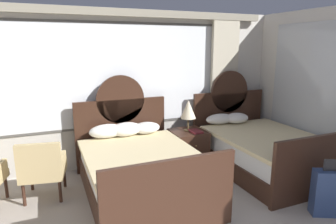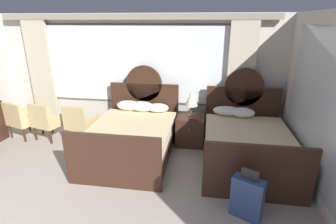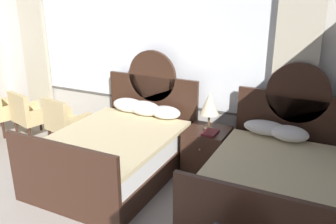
# 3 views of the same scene
# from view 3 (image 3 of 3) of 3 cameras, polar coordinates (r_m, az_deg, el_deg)

# --- Properties ---
(wall_back_window) EXTENTS (6.58, 0.22, 2.70)m
(wall_back_window) POSITION_cam_3_polar(r_m,az_deg,el_deg) (5.79, -3.66, 8.59)
(wall_back_window) COLOR beige
(wall_back_window) RESTS_ON ground_plane
(bed_near_window) EXTENTS (1.57, 2.21, 1.62)m
(bed_near_window) POSITION_cam_3_polar(r_m,az_deg,el_deg) (5.03, -8.01, -5.99)
(bed_near_window) COLOR #382116
(bed_near_window) RESTS_ON ground_plane
(bed_near_mirror) EXTENTS (1.57, 2.21, 1.62)m
(bed_near_mirror) POSITION_cam_3_polar(r_m,az_deg,el_deg) (4.31, 17.25, -11.42)
(bed_near_mirror) COLOR #382116
(bed_near_mirror) RESTS_ON ground_plane
(nightstand_between_beds) EXTENTS (0.58, 0.60, 0.63)m
(nightstand_between_beds) POSITION_cam_3_polar(r_m,az_deg,el_deg) (5.11, 6.34, -6.17)
(nightstand_between_beds) COLOR #382116
(nightstand_between_beds) RESTS_ON ground_plane
(table_lamp_on_nightstand) EXTENTS (0.27, 0.27, 0.55)m
(table_lamp_on_nightstand) POSITION_cam_3_polar(r_m,az_deg,el_deg) (4.86, 6.76, 1.35)
(table_lamp_on_nightstand) COLOR brown
(table_lamp_on_nightstand) RESTS_ON nightstand_between_beds
(book_on_nightstand) EXTENTS (0.18, 0.26, 0.03)m
(book_on_nightstand) POSITION_cam_3_polar(r_m,az_deg,el_deg) (4.85, 6.90, -3.33)
(book_on_nightstand) COLOR maroon
(book_on_nightstand) RESTS_ON nightstand_between_beds
(armchair_by_window_left) EXTENTS (0.66, 0.66, 0.86)m
(armchair_by_window_left) POSITION_cam_3_polar(r_m,az_deg,el_deg) (6.00, -16.44, -1.39)
(armchair_by_window_left) COLOR tan
(armchair_by_window_left) RESTS_ON ground_plane
(armchair_by_window_centre) EXTENTS (0.69, 0.69, 0.86)m
(armchair_by_window_centre) POSITION_cam_3_polar(r_m,az_deg,el_deg) (6.55, -21.61, -0.25)
(armchair_by_window_centre) COLOR tan
(armchair_by_window_centre) RESTS_ON ground_plane
(armchair_by_window_right) EXTENTS (0.70, 0.70, 0.86)m
(armchair_by_window_right) POSITION_cam_3_polar(r_m,az_deg,el_deg) (7.01, -25.06, 0.51)
(armchair_by_window_right) COLOR tan
(armchair_by_window_right) RESTS_ON ground_plane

